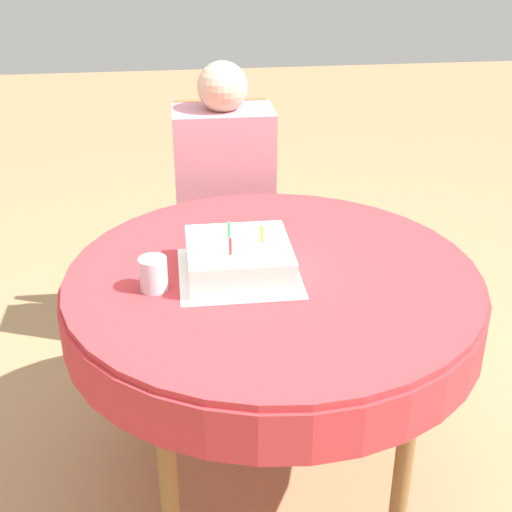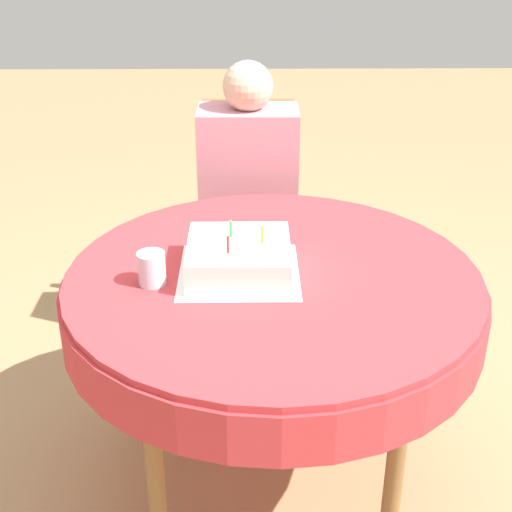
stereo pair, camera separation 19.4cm
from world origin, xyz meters
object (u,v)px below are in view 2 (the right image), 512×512
object	(u,v)px
person	(248,187)
birthday_cake	(239,257)
drinking_glass	(152,268)
chair	(249,220)

from	to	relation	value
person	birthday_cake	xyz separation A→B (m)	(-0.03, -0.78, 0.10)
drinking_glass	chair	bearing A→B (deg)	74.57
chair	person	size ratio (longest dim) A/B	0.84
person	drinking_glass	bearing A→B (deg)	-106.37
person	drinking_glass	xyz separation A→B (m)	(-0.26, -0.84, 0.10)
person	birthday_cake	bearing A→B (deg)	-91.29
chair	birthday_cake	bearing A→B (deg)	-91.14
birthday_cake	chair	bearing A→B (deg)	88.20
person	birthday_cake	size ratio (longest dim) A/B	4.20
birthday_cake	person	bearing A→B (deg)	88.06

